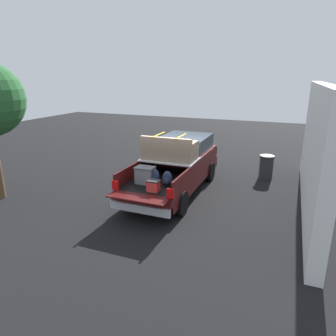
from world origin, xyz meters
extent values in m
plane|color=black|center=(0.00, 0.00, 0.00)|extent=(40.00, 40.00, 0.00)
cube|color=#470F0F|center=(0.00, 0.00, 0.61)|extent=(5.50, 1.92, 0.48)
cube|color=black|center=(-1.20, 0.00, 0.87)|extent=(2.80, 1.80, 0.04)
cube|color=#470F0F|center=(-1.20, 0.93, 1.10)|extent=(2.80, 0.06, 0.50)
cube|color=#470F0F|center=(-1.20, -0.93, 1.10)|extent=(2.80, 0.06, 0.50)
cube|color=#470F0F|center=(0.17, 0.00, 1.10)|extent=(0.06, 1.80, 0.50)
cube|color=#470F0F|center=(-2.88, 0.00, 0.87)|extent=(0.55, 1.80, 0.04)
cube|color=#B2B2B7|center=(-0.43, 0.00, 1.37)|extent=(1.25, 1.92, 0.04)
cube|color=#470F0F|center=(1.35, 0.00, 1.10)|extent=(2.30, 1.92, 0.50)
cube|color=#2D3842|center=(1.25, 0.00, 1.63)|extent=(1.94, 1.76, 0.55)
cube|color=#470F0F|center=(2.70, 0.00, 1.04)|extent=(0.40, 1.82, 0.38)
cube|color=#B2B2B7|center=(-2.72, 0.00, 0.49)|extent=(0.24, 1.92, 0.24)
cube|color=red|center=(-2.62, 0.88, 1.03)|extent=(0.06, 0.20, 0.28)
cube|color=red|center=(-2.62, -0.88, 1.03)|extent=(0.06, 0.20, 0.28)
cylinder|color=black|center=(1.75, 0.88, 0.39)|extent=(0.78, 0.30, 0.78)
cylinder|color=black|center=(1.75, -0.88, 0.39)|extent=(0.78, 0.30, 0.78)
cylinder|color=black|center=(-1.75, 0.88, 0.39)|extent=(0.78, 0.30, 0.78)
cylinder|color=black|center=(-1.75, -0.88, 0.39)|extent=(0.78, 0.30, 0.78)
cube|color=slate|center=(-1.77, 0.31, 1.13)|extent=(0.40, 0.55, 0.49)
cube|color=#505359|center=(-1.77, 0.31, 1.40)|extent=(0.44, 0.59, 0.05)
ellipsoid|color=#283351|center=(-1.75, -0.01, 1.15)|extent=(0.20, 0.32, 0.51)
ellipsoid|color=#283351|center=(-1.86, -0.01, 1.07)|extent=(0.09, 0.23, 0.23)
ellipsoid|color=#283351|center=(-1.65, -0.40, 1.12)|extent=(0.20, 0.31, 0.45)
ellipsoid|color=#283351|center=(-1.76, -0.40, 1.05)|extent=(0.09, 0.22, 0.20)
cube|color=red|center=(-2.30, -0.22, 1.04)|extent=(0.26, 0.34, 0.30)
cube|color=#262628|center=(-2.30, -0.22, 1.21)|extent=(0.28, 0.36, 0.04)
cube|color=#84705B|center=(-0.43, 0.00, 1.60)|extent=(0.94, 1.81, 0.42)
cube|color=#84705B|center=(-0.81, 0.00, 2.01)|extent=(0.16, 1.81, 0.40)
cube|color=#84705B|center=(-0.38, 0.80, 1.92)|extent=(0.70, 0.20, 0.22)
cube|color=#84705B|center=(-0.38, -0.80, 1.92)|extent=(0.70, 0.20, 0.22)
cube|color=yellow|center=(-0.43, 0.41, 2.22)|extent=(1.04, 0.03, 0.02)
cube|color=yellow|center=(-0.43, -0.41, 2.22)|extent=(1.04, 0.03, 0.02)
cube|color=white|center=(0.50, -4.57, 1.97)|extent=(8.81, 0.36, 3.94)
cylinder|color=#2D2D33|center=(2.97, -3.01, 0.45)|extent=(0.56, 0.56, 0.90)
cylinder|color=#2D2D33|center=(2.97, -3.01, 0.94)|extent=(0.60, 0.60, 0.08)
camera|label=1|loc=(-9.93, -3.77, 4.17)|focal=32.55mm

